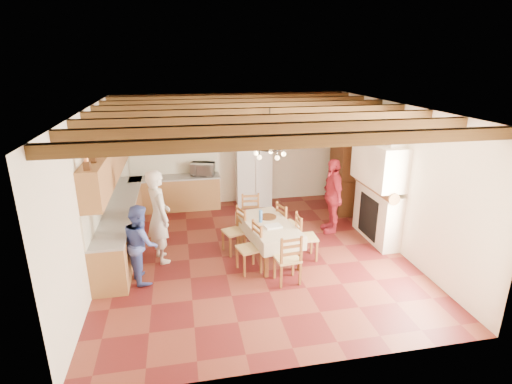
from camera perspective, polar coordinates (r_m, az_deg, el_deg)
floor at (r=8.39m, az=-0.28°, el=-8.87°), size 6.00×6.50×0.02m
ceiling at (r=7.48m, az=-0.32°, el=12.08°), size 6.00×6.50×0.02m
wall_back at (r=10.91m, az=-3.53°, el=6.13°), size 6.00×0.02×3.00m
wall_front at (r=4.89m, az=7.00°, el=-10.52°), size 6.00×0.02×3.00m
wall_left at (r=7.85m, az=-22.43°, el=-0.37°), size 0.02×6.50×3.00m
wall_right at (r=8.85m, az=19.23°, el=2.09°), size 0.02×6.50×3.00m
ceiling_beams at (r=7.49m, az=-0.32°, el=11.32°), size 6.00×6.30×0.16m
lower_cabinets_left at (r=9.13m, az=-18.52°, el=-4.48°), size 0.60×4.30×0.86m
lower_cabinets_back at (r=10.82m, az=-11.35°, el=-0.22°), size 2.30×0.60×0.86m
countertop_left at (r=8.97m, az=-18.82°, el=-1.83°), size 0.62×4.30×0.04m
countertop_back at (r=10.68m, az=-11.50°, el=2.06°), size 2.34×0.62×0.04m
backsplash_left at (r=8.91m, az=-20.84°, el=-0.01°), size 0.03×4.30×0.60m
backsplash_back at (r=10.87m, az=-11.62°, el=4.10°), size 2.30×0.03×0.60m
upper_cabinets at (r=8.71m, az=-20.30°, el=4.11°), size 0.35×4.20×0.70m
fireplace at (r=8.91m, az=16.92°, el=1.75°), size 0.56×1.60×2.80m
wall_picture at (r=11.12m, az=4.48°, el=8.18°), size 0.34×0.03×0.42m
refrigerator at (r=10.90m, az=-0.42°, el=3.06°), size 0.97×0.81×1.86m
hutch at (r=10.61m, az=12.34°, el=2.86°), size 0.59×1.20×2.10m
dining_table at (r=8.02m, az=1.81°, el=-4.98°), size 1.11×1.79×0.73m
chandelier at (r=7.52m, az=1.93°, el=6.23°), size 0.47×0.47×0.03m
chair_left_near at (r=7.57m, az=-1.03°, el=-7.96°), size 0.49×0.50×0.96m
chair_left_far at (r=8.27m, az=-3.19°, el=-5.54°), size 0.51×0.52×0.96m
chair_right_near at (r=8.07m, az=7.22°, el=-6.31°), size 0.41×0.43×0.96m
chair_right_far at (r=8.63m, az=4.56°, el=-4.52°), size 0.51×0.52×0.96m
chair_end_near at (r=7.23m, az=4.53°, el=-9.35°), size 0.46×0.44×0.96m
chair_end_far at (r=8.98m, az=-0.68°, el=-3.49°), size 0.45×0.43×0.96m
person_man at (r=8.00m, az=-13.71°, el=-3.38°), size 0.65×0.79×1.88m
person_woman_blue at (r=7.48m, az=-16.13°, el=-7.02°), size 0.72×0.83×1.44m
person_woman_red at (r=9.29m, az=10.84°, el=-0.51°), size 0.48×1.04×1.73m
microwave at (r=10.65m, az=-7.62°, el=3.26°), size 0.69×0.55×0.33m
fridge_vase at (r=10.65m, az=-0.51°, el=8.69°), size 0.34×0.34×0.31m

